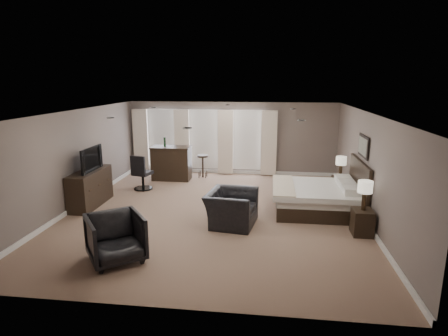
# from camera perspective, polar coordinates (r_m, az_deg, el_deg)

# --- Properties ---
(room) EXTENTS (7.60, 8.60, 2.64)m
(room) POSITION_cam_1_polar(r_m,az_deg,el_deg) (9.46, -1.50, 0.66)
(room) COLOR #856854
(room) RESTS_ON ground
(window_bay) EXTENTS (5.25, 0.20, 2.30)m
(window_bay) POSITION_cam_1_polar(r_m,az_deg,el_deg) (13.62, -3.09, 4.13)
(window_bay) COLOR silver
(window_bay) RESTS_ON room
(bed) EXTENTS (2.16, 2.06, 1.37)m
(bed) POSITION_cam_1_polar(r_m,az_deg,el_deg) (10.02, 13.69, -2.62)
(bed) COLOR silver
(bed) RESTS_ON ground
(nightstand_near) EXTENTS (0.43, 0.53, 0.57)m
(nightstand_near) POSITION_cam_1_polar(r_m,az_deg,el_deg) (8.94, 20.30, -7.74)
(nightstand_near) COLOR black
(nightstand_near) RESTS_ON ground
(nightstand_far) EXTENTS (0.42, 0.51, 0.56)m
(nightstand_far) POSITION_cam_1_polar(r_m,az_deg,el_deg) (11.64, 17.16, -2.70)
(nightstand_far) COLOR black
(nightstand_far) RESTS_ON ground
(lamp_near) EXTENTS (0.32, 0.32, 0.66)m
(lamp_near) POSITION_cam_1_polar(r_m,az_deg,el_deg) (8.74, 20.62, -3.96)
(lamp_near) COLOR beige
(lamp_near) RESTS_ON nightstand_near
(lamp_far) EXTENTS (0.30, 0.30, 0.63)m
(lamp_far) POSITION_cam_1_polar(r_m,az_deg,el_deg) (11.49, 17.36, 0.15)
(lamp_far) COLOR beige
(lamp_far) RESTS_ON nightstand_far
(wall_art) EXTENTS (0.04, 0.96, 0.56)m
(wall_art) POSITION_cam_1_polar(r_m,az_deg,el_deg) (9.98, 20.43, 3.13)
(wall_art) COLOR slate
(wall_art) RESTS_ON room
(dresser) EXTENTS (0.54, 1.68, 0.98)m
(dresser) POSITION_cam_1_polar(r_m,az_deg,el_deg) (10.85, -19.70, -2.90)
(dresser) COLOR black
(dresser) RESTS_ON ground
(tv) EXTENTS (0.65, 1.13, 0.15)m
(tv) POSITION_cam_1_polar(r_m,az_deg,el_deg) (10.71, -19.94, -0.01)
(tv) COLOR black
(tv) RESTS_ON dresser
(armchair_near) EXTENTS (0.98, 1.34, 1.08)m
(armchair_near) POSITION_cam_1_polar(r_m,az_deg,el_deg) (8.89, 1.14, -5.25)
(armchair_near) COLOR black
(armchair_near) RESTS_ON ground
(armchair_far) EXTENTS (1.32, 1.31, 1.00)m
(armchair_far) POSITION_cam_1_polar(r_m,az_deg,el_deg) (7.45, -16.20, -9.91)
(armchair_far) COLOR black
(armchair_far) RESTS_ON ground
(bar_counter) EXTENTS (1.34, 0.69, 1.17)m
(bar_counter) POSITION_cam_1_polar(r_m,az_deg,el_deg) (12.96, -7.99, 0.76)
(bar_counter) COLOR black
(bar_counter) RESTS_ON ground
(bar_stool_left) EXTENTS (0.45, 0.45, 0.72)m
(bar_stool_left) POSITION_cam_1_polar(r_m,az_deg,el_deg) (13.55, -7.74, 0.35)
(bar_stool_left) COLOR black
(bar_stool_left) RESTS_ON ground
(bar_stool_right) EXTENTS (0.43, 0.43, 0.80)m
(bar_stool_right) POSITION_cam_1_polar(r_m,az_deg,el_deg) (13.20, -3.25, 0.27)
(bar_stool_right) COLOR black
(bar_stool_right) RESTS_ON ground
(desk_chair) EXTENTS (0.69, 0.69, 1.12)m
(desk_chair) POSITION_cam_1_polar(r_m,az_deg,el_deg) (11.95, -12.31, -0.61)
(desk_chair) COLOR black
(desk_chair) RESTS_ON ground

